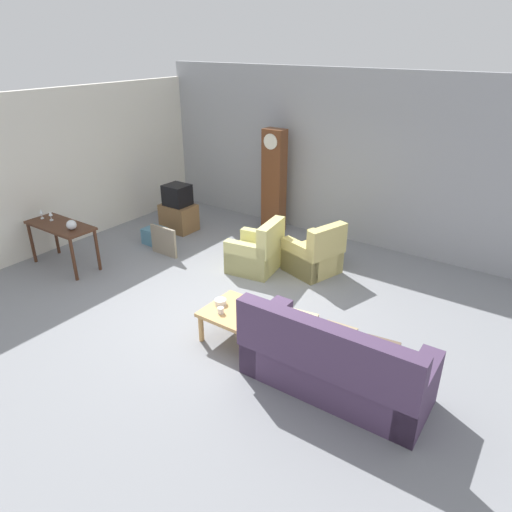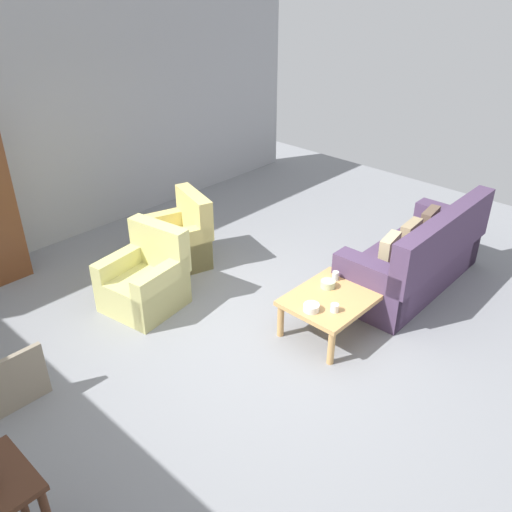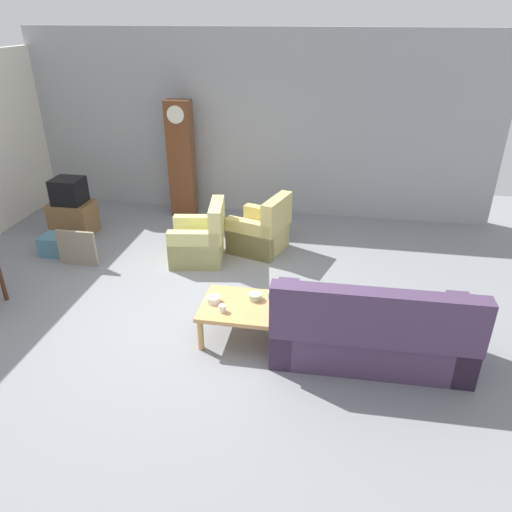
{
  "view_description": "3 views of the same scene",
  "coord_description": "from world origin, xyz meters",
  "px_view_note": "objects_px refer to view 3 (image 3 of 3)",
  "views": [
    {
      "loc": [
        3.7,
        -4.56,
        3.67
      ],
      "look_at": [
        0.17,
        0.43,
        0.79
      ],
      "focal_mm": 32.64,
      "sensor_mm": 36.0,
      "label": 1
    },
    {
      "loc": [
        -3.35,
        -3.05,
        3.51
      ],
      "look_at": [
        0.3,
        0.38,
        0.69
      ],
      "focal_mm": 37.69,
      "sensor_mm": 36.0,
      "label": 2
    },
    {
      "loc": [
        1.52,
        -5.03,
        3.44
      ],
      "look_at": [
        0.56,
        0.38,
        0.64
      ],
      "focal_mm": 33.99,
      "sensor_mm": 36.0,
      "label": 3
    }
  ],
  "objects_px": {
    "couch_floral": "(370,333)",
    "framed_picture_leaning": "(77,248)",
    "coffee_table_wood": "(243,309)",
    "bowl_shallow_green": "(255,296)",
    "armchair_olive_far": "(261,232)",
    "tv_crt": "(69,191)",
    "cup_white_porcelain": "(222,308)",
    "armchair_olive_near": "(200,242)",
    "tv_stand_cabinet": "(74,218)",
    "storage_box_blue": "(55,245)",
    "bowl_white_stacked": "(214,299)",
    "grandfather_clock": "(182,160)",
    "cup_blue_rimmed": "(271,296)"
  },
  "relations": [
    {
      "from": "coffee_table_wood",
      "to": "tv_crt",
      "type": "height_order",
      "value": "tv_crt"
    },
    {
      "from": "couch_floral",
      "to": "armchair_olive_far",
      "type": "height_order",
      "value": "couch_floral"
    },
    {
      "from": "armchair_olive_near",
      "to": "tv_stand_cabinet",
      "type": "xyz_separation_m",
      "value": [
        -2.4,
        0.59,
        -0.03
      ]
    },
    {
      "from": "storage_box_blue",
      "to": "bowl_white_stacked",
      "type": "height_order",
      "value": "bowl_white_stacked"
    },
    {
      "from": "armchair_olive_far",
      "to": "cup_white_porcelain",
      "type": "distance_m",
      "value": 2.49
    },
    {
      "from": "grandfather_clock",
      "to": "tv_stand_cabinet",
      "type": "relative_size",
      "value": 3.06
    },
    {
      "from": "armchair_olive_near",
      "to": "tv_stand_cabinet",
      "type": "distance_m",
      "value": 2.47
    },
    {
      "from": "armchair_olive_near",
      "to": "bowl_shallow_green",
      "type": "bearing_deg",
      "value": -55.42
    },
    {
      "from": "armchair_olive_near",
      "to": "cup_blue_rimmed",
      "type": "bearing_deg",
      "value": -51.04
    },
    {
      "from": "coffee_table_wood",
      "to": "bowl_shallow_green",
      "type": "relative_size",
      "value": 6.07
    },
    {
      "from": "couch_floral",
      "to": "storage_box_blue",
      "type": "relative_size",
      "value": 5.47
    },
    {
      "from": "cup_blue_rimmed",
      "to": "armchair_olive_far",
      "type": "bearing_deg",
      "value": 102.42
    },
    {
      "from": "couch_floral",
      "to": "cup_white_porcelain",
      "type": "height_order",
      "value": "couch_floral"
    },
    {
      "from": "grandfather_clock",
      "to": "bowl_white_stacked",
      "type": "bearing_deg",
      "value": -67.33
    },
    {
      "from": "framed_picture_leaning",
      "to": "bowl_shallow_green",
      "type": "height_order",
      "value": "framed_picture_leaning"
    },
    {
      "from": "framed_picture_leaning",
      "to": "cup_blue_rimmed",
      "type": "relative_size",
      "value": 6.11
    },
    {
      "from": "couch_floral",
      "to": "cup_white_porcelain",
      "type": "distance_m",
      "value": 1.63
    },
    {
      "from": "armchair_olive_far",
      "to": "grandfather_clock",
      "type": "distance_m",
      "value": 2.2
    },
    {
      "from": "coffee_table_wood",
      "to": "armchair_olive_near",
      "type": "bearing_deg",
      "value": 119.75
    },
    {
      "from": "armchair_olive_near",
      "to": "armchair_olive_far",
      "type": "bearing_deg",
      "value": 30.24
    },
    {
      "from": "cup_blue_rimmed",
      "to": "bowl_white_stacked",
      "type": "xyz_separation_m",
      "value": [
        -0.64,
        -0.17,
        -0.01
      ]
    },
    {
      "from": "couch_floral",
      "to": "framed_picture_leaning",
      "type": "height_order",
      "value": "couch_floral"
    },
    {
      "from": "bowl_shallow_green",
      "to": "grandfather_clock",
      "type": "bearing_deg",
      "value": 119.71
    },
    {
      "from": "couch_floral",
      "to": "cup_blue_rimmed",
      "type": "xyz_separation_m",
      "value": [
        -1.14,
        0.36,
        0.13
      ]
    },
    {
      "from": "armchair_olive_near",
      "to": "grandfather_clock",
      "type": "xyz_separation_m",
      "value": [
        -0.8,
        1.74,
        0.74
      ]
    },
    {
      "from": "storage_box_blue",
      "to": "bowl_white_stacked",
      "type": "bearing_deg",
      "value": -28.36
    },
    {
      "from": "coffee_table_wood",
      "to": "bowl_shallow_green",
      "type": "xyz_separation_m",
      "value": [
        0.12,
        0.14,
        0.1
      ]
    },
    {
      "from": "grandfather_clock",
      "to": "cup_blue_rimmed",
      "type": "xyz_separation_m",
      "value": [
        2.12,
        -3.38,
        -0.57
      ]
    },
    {
      "from": "bowl_white_stacked",
      "to": "cup_blue_rimmed",
      "type": "bearing_deg",
      "value": 14.98
    },
    {
      "from": "armchair_olive_far",
      "to": "tv_crt",
      "type": "xyz_separation_m",
      "value": [
        -3.25,
        0.09,
        0.46
      ]
    },
    {
      "from": "tv_crt",
      "to": "bowl_shallow_green",
      "type": "height_order",
      "value": "tv_crt"
    },
    {
      "from": "couch_floral",
      "to": "armchair_olive_near",
      "type": "bearing_deg",
      "value": 140.99
    },
    {
      "from": "armchair_olive_far",
      "to": "bowl_white_stacked",
      "type": "relative_size",
      "value": 6.09
    },
    {
      "from": "framed_picture_leaning",
      "to": "cup_white_porcelain",
      "type": "xyz_separation_m",
      "value": [
        2.59,
        -1.51,
        0.2
      ]
    },
    {
      "from": "bowl_white_stacked",
      "to": "tv_stand_cabinet",
      "type": "bearing_deg",
      "value": 142.11
    },
    {
      "from": "bowl_white_stacked",
      "to": "storage_box_blue",
      "type": "bearing_deg",
      "value": 151.64
    },
    {
      "from": "couch_floral",
      "to": "framed_picture_leaning",
      "type": "xyz_separation_m",
      "value": [
        -4.22,
        1.52,
        -0.08
      ]
    },
    {
      "from": "couch_floral",
      "to": "armchair_olive_near",
      "type": "relative_size",
      "value": 2.3
    },
    {
      "from": "tv_crt",
      "to": "storage_box_blue",
      "type": "height_order",
      "value": "tv_crt"
    },
    {
      "from": "tv_stand_cabinet",
      "to": "tv_crt",
      "type": "bearing_deg",
      "value": 0.0
    },
    {
      "from": "tv_stand_cabinet",
      "to": "coffee_table_wood",
      "type": "bearing_deg",
      "value": -34.96
    },
    {
      "from": "armchair_olive_far",
      "to": "armchair_olive_near",
      "type": "bearing_deg",
      "value": -149.76
    },
    {
      "from": "grandfather_clock",
      "to": "tv_crt",
      "type": "relative_size",
      "value": 4.34
    },
    {
      "from": "armchair_olive_near",
      "to": "storage_box_blue",
      "type": "relative_size",
      "value": 2.38
    },
    {
      "from": "coffee_table_wood",
      "to": "tv_stand_cabinet",
      "type": "distance_m",
      "value": 4.18
    },
    {
      "from": "framed_picture_leaning",
      "to": "cup_white_porcelain",
      "type": "relative_size",
      "value": 7.23
    },
    {
      "from": "grandfather_clock",
      "to": "bowl_white_stacked",
      "type": "relative_size",
      "value": 12.98
    },
    {
      "from": "framed_picture_leaning",
      "to": "storage_box_blue",
      "type": "bearing_deg",
      "value": 152.79
    },
    {
      "from": "framed_picture_leaning",
      "to": "bowl_white_stacked",
      "type": "xyz_separation_m",
      "value": [
        2.45,
        -1.33,
        0.19
      ]
    },
    {
      "from": "storage_box_blue",
      "to": "cup_blue_rimmed",
      "type": "xyz_separation_m",
      "value": [
        3.63,
        -1.44,
        0.33
      ]
    }
  ]
}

